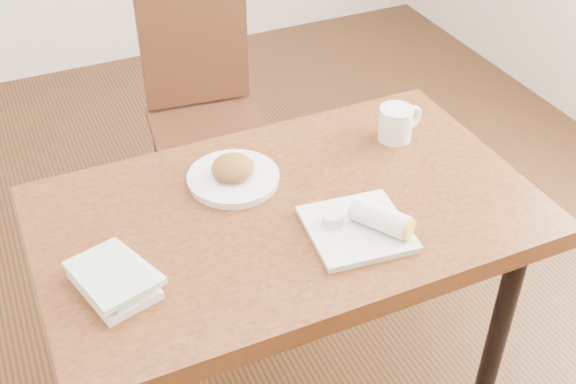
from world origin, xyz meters
name	(u,v)px	position (x,y,z in m)	size (l,w,h in m)	color
table	(288,231)	(0.00, 0.00, 0.67)	(1.31, 0.78, 0.75)	brown
chair_far	(204,104)	(0.07, 0.92, 0.55)	(0.47, 0.47, 0.95)	#442013
plate_scone	(233,174)	(-0.09, 0.16, 0.78)	(0.25, 0.25, 0.08)	white
coffee_mug	(397,122)	(0.43, 0.17, 0.80)	(0.15, 0.10, 0.10)	white
plate_burrito	(364,225)	(0.13, -0.17, 0.78)	(0.27, 0.27, 0.08)	white
book_stack	(114,278)	(-0.48, -0.10, 0.78)	(0.21, 0.24, 0.05)	white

